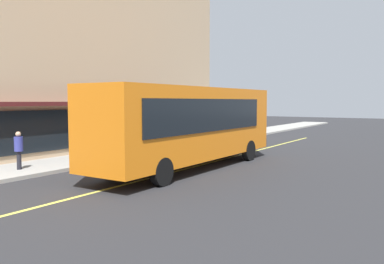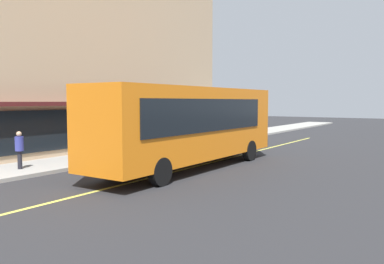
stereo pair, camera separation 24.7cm
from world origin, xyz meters
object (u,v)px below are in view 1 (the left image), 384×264
bus (191,123)px  pedestrian_mid_block (19,147)px  traffic_light (185,108)px  pedestrian_by_curb (140,128)px  pedestrian_near_storefront (155,128)px  car_navy (223,135)px

bus → pedestrian_mid_block: 7.14m
bus → pedestrian_mid_block: bearing=132.1°
bus → pedestrian_mid_block: size_ratio=7.19×
bus → traffic_light: (6.21, 4.51, 0.55)m
pedestrian_by_curb → pedestrian_mid_block: bearing=-172.7°
pedestrian_by_curb → pedestrian_mid_block: 8.89m
bus → pedestrian_near_storefront: (5.52, 6.35, -0.75)m
car_navy → traffic_light: bearing=141.8°
bus → traffic_light: bus is taller
traffic_light → pedestrian_mid_block: 11.08m
pedestrian_by_curb → pedestrian_mid_block: size_ratio=1.20×
bus → pedestrian_near_storefront: bearing=49.0°
bus → pedestrian_near_storefront: bus is taller
car_navy → pedestrian_mid_block: pedestrian_mid_block is taller
pedestrian_near_storefront → pedestrian_mid_block: bearing=-173.9°
traffic_light → car_navy: traffic_light is taller
pedestrian_near_storefront → pedestrian_mid_block: pedestrian_near_storefront is taller
car_navy → pedestrian_by_curb: (-4.21, 3.50, 0.54)m
car_navy → bus: bearing=-160.8°
bus → pedestrian_by_curb: bearing=57.4°
bus → pedestrian_near_storefront: size_ratio=6.20×
pedestrian_by_curb → pedestrian_mid_block: pedestrian_by_curb is taller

